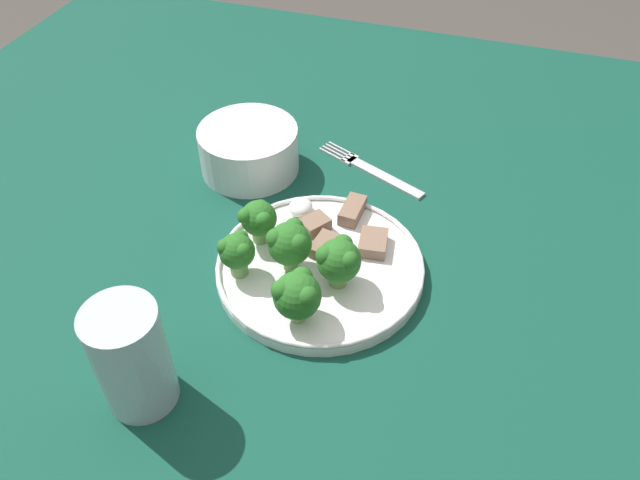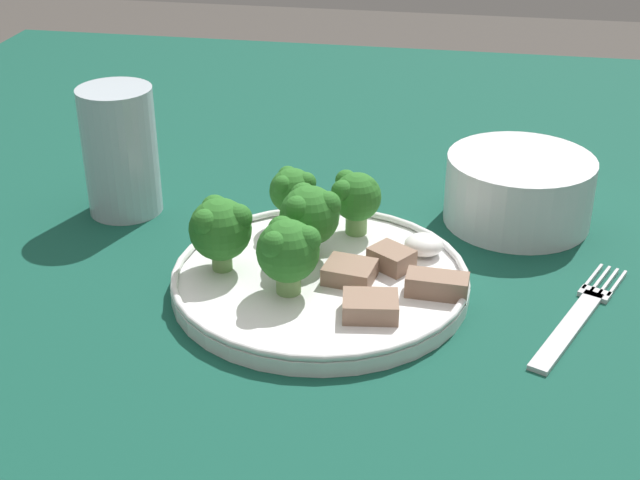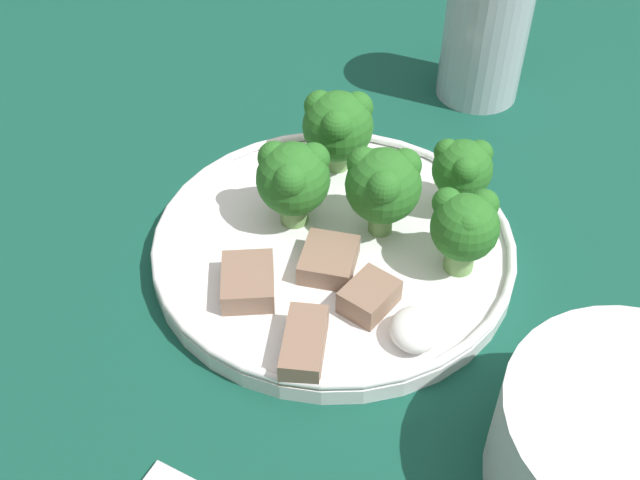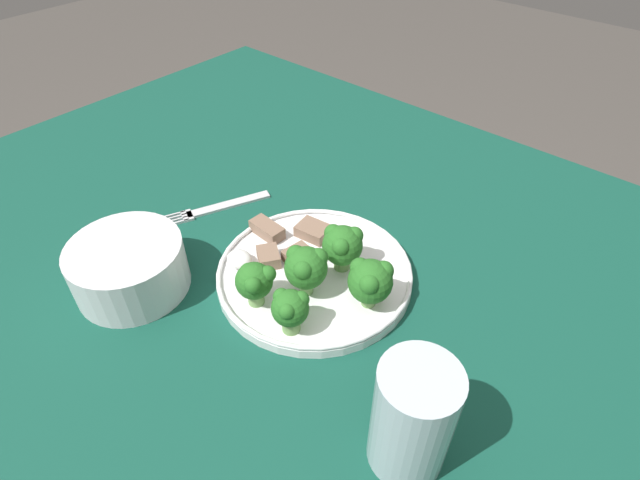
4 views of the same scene
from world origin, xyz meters
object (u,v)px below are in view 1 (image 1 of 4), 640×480
object	(u,v)px
dinner_plate	(320,267)
cream_bowl	(249,151)
fork	(371,170)
drinking_glass	(133,362)

from	to	relation	value
dinner_plate	cream_bowl	distance (m)	0.22
fork	drinking_glass	distance (m)	0.43
fork	dinner_plate	bearing A→B (deg)	177.74
drinking_glass	dinner_plate	bearing A→B (deg)	-28.26
fork	cream_bowl	world-z (taller)	cream_bowl
fork	drinking_glass	size ratio (longest dim) A/B	1.37
fork	cream_bowl	distance (m)	0.17
cream_bowl	drinking_glass	distance (m)	0.37
fork	cream_bowl	size ratio (longest dim) A/B	1.23
drinking_glass	fork	bearing A→B (deg)	-16.27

